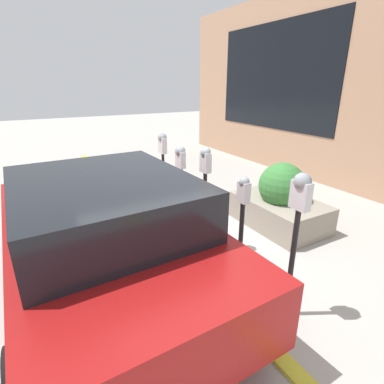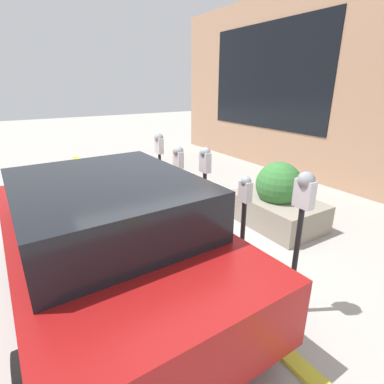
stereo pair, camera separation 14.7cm
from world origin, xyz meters
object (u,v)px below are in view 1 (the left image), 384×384
at_px(parking_meter_second, 242,211).
at_px(parking_meter_middle, 205,177).
at_px(parking_meter_fourth, 181,172).
at_px(parking_meter_farthest, 163,153).
at_px(planter_box, 280,202).
at_px(parking_meter_nearest, 298,212).
at_px(parked_car_front, 105,234).

height_order(parking_meter_second, parking_meter_middle, parking_meter_middle).
bearing_deg(parking_meter_fourth, parking_meter_farthest, -2.31).
bearing_deg(planter_box, parking_meter_farthest, 45.01).
bearing_deg(parking_meter_farthest, parking_meter_middle, 177.69).
bearing_deg(parking_meter_fourth, parking_meter_nearest, -179.39).
relative_size(parking_meter_farthest, parked_car_front, 0.38).
xyz_separation_m(parking_meter_nearest, parking_meter_fourth, (2.35, 0.02, -0.20)).
bearing_deg(parked_car_front, parking_meter_second, -113.30).
bearing_deg(parking_meter_nearest, parking_meter_middle, 2.09).
distance_m(parking_meter_middle, parking_meter_fourth, 0.80).
bearing_deg(parking_meter_middle, parking_meter_farthest, -2.31).
bearing_deg(parked_car_front, parking_meter_middle, -82.01).
bearing_deg(parking_meter_middle, parking_meter_second, 179.94).
bearing_deg(parking_meter_middle, parking_meter_fourth, -2.31).
distance_m(parking_meter_farthest, planter_box, 2.21).
relative_size(parking_meter_nearest, parked_car_front, 0.40).
xyz_separation_m(planter_box, parked_car_front, (-0.32, 2.99, 0.32)).
height_order(parking_meter_nearest, planter_box, parking_meter_nearest).
xyz_separation_m(parking_meter_fourth, parking_meter_farthest, (0.74, -0.03, 0.16)).
xyz_separation_m(parking_meter_middle, parking_meter_fourth, (0.79, -0.03, -0.13)).
relative_size(parking_meter_second, planter_box, 0.89).
distance_m(parking_meter_farthest, parked_car_front, 2.38).
bearing_deg(parking_meter_second, planter_box, -60.17).
height_order(parking_meter_middle, parked_car_front, parking_meter_middle).
height_order(parking_meter_nearest, parking_meter_middle, parking_meter_nearest).
xyz_separation_m(parking_meter_fourth, parked_car_front, (-1.05, 1.48, -0.24)).
bearing_deg(parking_meter_second, parking_meter_farthest, -1.53).
xyz_separation_m(parking_meter_second, planter_box, (0.88, -1.54, -0.51)).
bearing_deg(parking_meter_middle, parked_car_front, 99.95).
xyz_separation_m(parking_meter_second, parked_car_front, (0.57, 1.45, -0.19)).
height_order(parking_meter_nearest, parking_meter_fourth, parking_meter_nearest).
bearing_deg(parked_car_front, parking_meter_fourth, -56.69).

